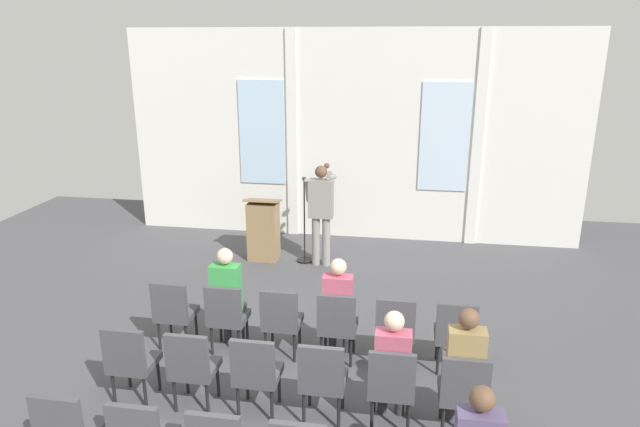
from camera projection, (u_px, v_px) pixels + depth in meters
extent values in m
plane|color=#4C4C51|center=(288.00, 423.00, 5.79)|extent=(15.28, 15.28, 0.00)
cube|color=silver|center=(351.00, 137.00, 10.72)|extent=(8.77, 0.10, 4.02)
cube|color=silver|center=(262.00, 133.00, 10.92)|extent=(0.91, 0.04, 2.03)
cube|color=silver|center=(292.00, 136.00, 10.85)|extent=(0.20, 0.08, 4.02)
cube|color=silver|center=(445.00, 137.00, 10.39)|extent=(0.91, 0.04, 2.03)
cube|color=silver|center=(478.00, 141.00, 10.31)|extent=(0.20, 0.08, 4.02)
cylinder|color=gray|center=(316.00, 241.00, 9.74)|extent=(0.14, 0.14, 0.88)
cylinder|color=gray|center=(326.00, 241.00, 9.71)|extent=(0.14, 0.14, 0.88)
cube|color=gray|center=(321.00, 199.00, 9.50)|extent=(0.42, 0.22, 0.66)
cube|color=#26663F|center=(322.00, 192.00, 9.58)|extent=(0.06, 0.01, 0.40)
sphere|color=brown|center=(321.00, 172.00, 9.37)|extent=(0.21, 0.21, 0.21)
cylinder|color=gray|center=(308.00, 191.00, 9.58)|extent=(0.09, 0.28, 0.45)
cylinder|color=gray|center=(331.00, 177.00, 9.49)|extent=(0.15, 0.36, 0.15)
cylinder|color=gray|center=(330.00, 173.00, 9.61)|extent=(0.11, 0.34, 0.15)
sphere|color=brown|center=(327.00, 166.00, 9.85)|extent=(0.10, 0.10, 0.10)
cylinder|color=black|center=(305.00, 260.00, 10.01)|extent=(0.28, 0.28, 0.03)
cylinder|color=black|center=(304.00, 221.00, 9.79)|extent=(0.02, 0.02, 1.45)
sphere|color=#262626|center=(304.00, 179.00, 9.56)|extent=(0.07, 0.07, 0.07)
cube|color=#93724C|center=(263.00, 231.00, 9.98)|extent=(0.52, 0.40, 1.05)
cube|color=#93724C|center=(263.00, 200.00, 9.83)|extent=(0.60, 0.48, 0.14)
cylinder|color=black|center=(196.00, 325.00, 7.36)|extent=(0.04, 0.04, 0.40)
cylinder|color=black|center=(170.00, 323.00, 7.42)|extent=(0.04, 0.04, 0.40)
cylinder|color=black|center=(186.00, 338.00, 7.04)|extent=(0.04, 0.04, 0.40)
cylinder|color=black|center=(159.00, 336.00, 7.10)|extent=(0.04, 0.04, 0.40)
cube|color=#47474C|center=(177.00, 314.00, 7.16)|extent=(0.46, 0.44, 0.08)
cube|color=#47474C|center=(169.00, 301.00, 6.90)|extent=(0.46, 0.06, 0.46)
cylinder|color=black|center=(247.00, 329.00, 7.26)|extent=(0.04, 0.04, 0.40)
cylinder|color=black|center=(221.00, 327.00, 7.31)|extent=(0.04, 0.04, 0.40)
cylinder|color=black|center=(239.00, 343.00, 6.94)|extent=(0.04, 0.04, 0.40)
cylinder|color=black|center=(212.00, 340.00, 6.99)|extent=(0.04, 0.04, 0.40)
cube|color=#47474C|center=(229.00, 318.00, 7.05)|extent=(0.46, 0.44, 0.08)
cube|color=#47474C|center=(223.00, 305.00, 6.79)|extent=(0.46, 0.06, 0.46)
cylinder|color=#2D2D33|center=(227.00, 326.00, 7.30)|extent=(0.10, 0.10, 0.44)
cylinder|color=#2D2D33|center=(241.00, 327.00, 7.27)|extent=(0.10, 0.10, 0.44)
cube|color=#2D2D33|center=(230.00, 311.00, 7.09)|extent=(0.34, 0.36, 0.12)
cube|color=green|center=(226.00, 288.00, 6.88)|extent=(0.36, 0.20, 0.62)
sphere|color=beige|center=(225.00, 256.00, 6.77)|extent=(0.20, 0.20, 0.20)
cylinder|color=black|center=(300.00, 334.00, 7.15)|extent=(0.04, 0.04, 0.40)
cylinder|color=black|center=(272.00, 331.00, 7.21)|extent=(0.04, 0.04, 0.40)
cylinder|color=black|center=(294.00, 347.00, 6.83)|extent=(0.04, 0.04, 0.40)
cylinder|color=black|center=(266.00, 345.00, 6.89)|extent=(0.04, 0.04, 0.40)
cube|color=#47474C|center=(283.00, 322.00, 6.95)|extent=(0.46, 0.44, 0.08)
cube|color=#47474C|center=(279.00, 309.00, 6.69)|extent=(0.46, 0.06, 0.46)
cylinder|color=black|center=(354.00, 338.00, 7.05)|extent=(0.04, 0.04, 0.40)
cylinder|color=black|center=(326.00, 336.00, 7.10)|extent=(0.04, 0.04, 0.40)
cylinder|color=black|center=(351.00, 352.00, 6.73)|extent=(0.04, 0.04, 0.40)
cylinder|color=black|center=(321.00, 350.00, 6.78)|extent=(0.04, 0.04, 0.40)
cube|color=#47474C|center=(338.00, 326.00, 6.84)|extent=(0.46, 0.44, 0.08)
cube|color=#47474C|center=(336.00, 314.00, 6.58)|extent=(0.46, 0.06, 0.46)
cylinder|color=#2D2D33|center=(333.00, 334.00, 7.09)|extent=(0.10, 0.10, 0.44)
cylinder|color=#2D2D33|center=(347.00, 336.00, 7.06)|extent=(0.10, 0.10, 0.44)
cube|color=#2D2D33|center=(339.00, 320.00, 6.88)|extent=(0.34, 0.36, 0.12)
cube|color=#B24C66|center=(338.00, 298.00, 6.67)|extent=(0.36, 0.20, 0.57)
sphere|color=beige|center=(338.00, 267.00, 6.57)|extent=(0.20, 0.20, 0.20)
cylinder|color=black|center=(409.00, 342.00, 6.94)|extent=(0.04, 0.04, 0.40)
cylinder|color=black|center=(380.00, 340.00, 7.00)|extent=(0.04, 0.04, 0.40)
cylinder|color=black|center=(409.00, 357.00, 6.62)|extent=(0.04, 0.04, 0.40)
cylinder|color=black|center=(379.00, 355.00, 6.68)|extent=(0.04, 0.04, 0.40)
cube|color=#47474C|center=(395.00, 331.00, 6.74)|extent=(0.46, 0.44, 0.08)
cube|color=#47474C|center=(396.00, 318.00, 6.48)|extent=(0.46, 0.06, 0.46)
cylinder|color=black|center=(467.00, 347.00, 6.84)|extent=(0.04, 0.04, 0.40)
cylinder|color=black|center=(437.00, 345.00, 6.89)|extent=(0.04, 0.04, 0.40)
cylinder|color=black|center=(469.00, 362.00, 6.51)|extent=(0.04, 0.04, 0.40)
cylinder|color=black|center=(438.00, 360.00, 6.57)|extent=(0.04, 0.04, 0.40)
cube|color=#47474C|center=(454.00, 336.00, 6.63)|extent=(0.46, 0.44, 0.08)
cube|color=#47474C|center=(457.00, 323.00, 6.37)|extent=(0.46, 0.06, 0.46)
cylinder|color=black|center=(159.00, 374.00, 6.28)|extent=(0.04, 0.04, 0.40)
cylinder|color=black|center=(129.00, 372.00, 6.33)|extent=(0.04, 0.04, 0.40)
cylinder|color=black|center=(145.00, 392.00, 5.96)|extent=(0.04, 0.04, 0.40)
cylinder|color=black|center=(114.00, 389.00, 6.01)|extent=(0.04, 0.04, 0.40)
cube|color=#47474C|center=(134.00, 363.00, 6.08)|extent=(0.46, 0.44, 0.08)
cube|color=#47474C|center=(123.00, 350.00, 5.82)|extent=(0.46, 0.06, 0.46)
cylinder|color=black|center=(218.00, 380.00, 6.17)|extent=(0.04, 0.04, 0.40)
cylinder|color=black|center=(187.00, 377.00, 6.23)|extent=(0.04, 0.04, 0.40)
cylinder|color=black|center=(207.00, 399.00, 5.85)|extent=(0.04, 0.04, 0.40)
cylinder|color=black|center=(175.00, 395.00, 5.91)|extent=(0.04, 0.04, 0.40)
cube|color=#47474C|center=(195.00, 368.00, 5.97)|extent=(0.46, 0.44, 0.08)
cube|color=#47474C|center=(187.00, 356.00, 5.71)|extent=(0.46, 0.06, 0.46)
cylinder|color=black|center=(279.00, 386.00, 6.07)|extent=(0.04, 0.04, 0.40)
cylinder|color=black|center=(247.00, 383.00, 6.12)|extent=(0.04, 0.04, 0.40)
cylinder|color=black|center=(272.00, 405.00, 5.75)|extent=(0.04, 0.04, 0.40)
cylinder|color=black|center=(238.00, 402.00, 5.80)|extent=(0.04, 0.04, 0.40)
cube|color=#47474C|center=(258.00, 374.00, 5.86)|extent=(0.46, 0.44, 0.08)
cube|color=#47474C|center=(252.00, 362.00, 5.60)|extent=(0.46, 0.06, 0.46)
cylinder|color=black|center=(343.00, 392.00, 5.96)|extent=(0.04, 0.04, 0.40)
cylinder|color=black|center=(310.00, 389.00, 6.02)|extent=(0.04, 0.04, 0.40)
cylinder|color=black|center=(339.00, 412.00, 5.64)|extent=(0.04, 0.04, 0.40)
cylinder|color=black|center=(304.00, 409.00, 5.70)|extent=(0.04, 0.04, 0.40)
cube|color=#47474C|center=(324.00, 380.00, 5.76)|extent=(0.46, 0.44, 0.08)
cube|color=#47474C|center=(321.00, 368.00, 5.50)|extent=(0.46, 0.06, 0.46)
cylinder|color=black|center=(408.00, 399.00, 5.86)|extent=(0.04, 0.04, 0.40)
cylinder|color=black|center=(374.00, 395.00, 5.91)|extent=(0.04, 0.04, 0.40)
cylinder|color=black|center=(408.00, 419.00, 5.54)|extent=(0.04, 0.04, 0.40)
cylinder|color=black|center=(372.00, 416.00, 5.59)|extent=(0.04, 0.04, 0.40)
cube|color=#47474C|center=(392.00, 387.00, 5.65)|extent=(0.46, 0.44, 0.08)
cube|color=#47474C|center=(392.00, 374.00, 5.39)|extent=(0.46, 0.06, 0.46)
cylinder|color=#2D2D33|center=(383.00, 394.00, 5.90)|extent=(0.10, 0.10, 0.44)
cylinder|color=#2D2D33|center=(400.00, 396.00, 5.87)|extent=(0.10, 0.10, 0.44)
cube|color=#2D2D33|center=(392.00, 378.00, 5.69)|extent=(0.34, 0.36, 0.12)
cube|color=#B24C66|center=(393.00, 356.00, 5.49)|extent=(0.36, 0.20, 0.53)
sphere|color=beige|center=(394.00, 321.00, 5.40)|extent=(0.20, 0.20, 0.20)
cylinder|color=black|center=(477.00, 405.00, 5.75)|extent=(0.04, 0.04, 0.40)
cylinder|color=black|center=(441.00, 402.00, 5.81)|extent=(0.04, 0.04, 0.40)
cylinder|color=black|center=(480.00, 427.00, 5.43)|extent=(0.04, 0.04, 0.40)
cylinder|color=black|center=(443.00, 423.00, 5.49)|extent=(0.04, 0.04, 0.40)
cube|color=#47474C|center=(462.00, 393.00, 5.55)|extent=(0.46, 0.44, 0.08)
cube|color=#47474C|center=(466.00, 381.00, 5.29)|extent=(0.46, 0.06, 0.46)
cylinder|color=#2D2D33|center=(450.00, 400.00, 5.80)|extent=(0.10, 0.10, 0.44)
cylinder|color=#2D2D33|center=(468.00, 402.00, 5.77)|extent=(0.10, 0.10, 0.44)
cube|color=#2D2D33|center=(462.00, 385.00, 5.59)|extent=(0.34, 0.36, 0.12)
cube|color=#997F4C|center=(466.00, 358.00, 5.37)|extent=(0.36, 0.20, 0.62)
sphere|color=brown|center=(469.00, 319.00, 5.27)|extent=(0.20, 0.20, 0.20)
cube|color=#47474C|center=(57.00, 421.00, 4.73)|extent=(0.46, 0.06, 0.46)
sphere|color=brown|center=(482.00, 399.00, 4.20)|extent=(0.20, 0.20, 0.20)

